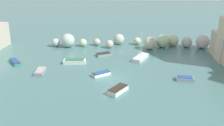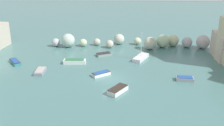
{
  "view_description": "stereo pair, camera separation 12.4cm",
  "coord_description": "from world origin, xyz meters",
  "px_view_note": "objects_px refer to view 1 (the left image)",
  "views": [
    {
      "loc": [
        1.69,
        -36.6,
        16.56
      ],
      "look_at": [
        0.0,
        3.91,
        1.0
      ],
      "focal_mm": 44.07,
      "sensor_mm": 36.0,
      "label": 1
    },
    {
      "loc": [
        1.82,
        -36.6,
        16.56
      ],
      "look_at": [
        0.0,
        3.91,
        1.0
      ],
      "focal_mm": 44.07,
      "sensor_mm": 36.0,
      "label": 2
    }
  ],
  "objects_px": {
    "channel_buoy": "(140,55)",
    "moored_boat_8": "(185,79)",
    "moored_boat_7": "(118,90)",
    "moored_boat_5": "(40,71)",
    "moored_boat_2": "(75,61)",
    "moored_boat_3": "(141,57)",
    "moored_boat_4": "(103,54)",
    "moored_boat_1": "(101,74)",
    "moored_boat_0": "(15,62)"
  },
  "relations": [
    {
      "from": "moored_boat_2",
      "to": "moored_boat_7",
      "type": "height_order",
      "value": "moored_boat_2"
    },
    {
      "from": "moored_boat_1",
      "to": "moored_boat_7",
      "type": "distance_m",
      "value": 6.06
    },
    {
      "from": "channel_buoy",
      "to": "moored_boat_3",
      "type": "distance_m",
      "value": 1.33
    },
    {
      "from": "moored_boat_5",
      "to": "moored_boat_1",
      "type": "bearing_deg",
      "value": 85.0
    },
    {
      "from": "moored_boat_1",
      "to": "moored_boat_7",
      "type": "relative_size",
      "value": 0.89
    },
    {
      "from": "channel_buoy",
      "to": "moored_boat_2",
      "type": "relative_size",
      "value": 0.14
    },
    {
      "from": "channel_buoy",
      "to": "moored_boat_8",
      "type": "xyz_separation_m",
      "value": [
        5.87,
        -9.9,
        0.01
      ]
    },
    {
      "from": "channel_buoy",
      "to": "moored_boat_4",
      "type": "xyz_separation_m",
      "value": [
        -6.65,
        0.3,
        -0.01
      ]
    },
    {
      "from": "moored_boat_0",
      "to": "moored_boat_5",
      "type": "height_order",
      "value": "moored_boat_5"
    },
    {
      "from": "moored_boat_1",
      "to": "moored_boat_5",
      "type": "xyz_separation_m",
      "value": [
        -9.46,
        0.61,
        -0.02
      ]
    },
    {
      "from": "moored_boat_7",
      "to": "moored_boat_4",
      "type": "bearing_deg",
      "value": 45.22
    },
    {
      "from": "moored_boat_5",
      "to": "moored_boat_7",
      "type": "height_order",
      "value": "moored_boat_7"
    },
    {
      "from": "channel_buoy",
      "to": "moored_boat_2",
      "type": "bearing_deg",
      "value": -161.1
    },
    {
      "from": "moored_boat_4",
      "to": "moored_boat_5",
      "type": "relative_size",
      "value": 0.96
    },
    {
      "from": "channel_buoy",
      "to": "moored_boat_3",
      "type": "xyz_separation_m",
      "value": [
        -0.04,
        -1.33,
        0.07
      ]
    },
    {
      "from": "channel_buoy",
      "to": "moored_boat_7",
      "type": "xyz_separation_m",
      "value": [
        -3.72,
        -14.1,
        0.08
      ]
    },
    {
      "from": "channel_buoy",
      "to": "moored_boat_2",
      "type": "distance_m",
      "value": 11.84
    },
    {
      "from": "moored_boat_2",
      "to": "moored_boat_3",
      "type": "height_order",
      "value": "moored_boat_3"
    },
    {
      "from": "moored_boat_2",
      "to": "moored_boat_3",
      "type": "bearing_deg",
      "value": -169.24
    },
    {
      "from": "channel_buoy",
      "to": "moored_boat_2",
      "type": "xyz_separation_m",
      "value": [
        -11.2,
        -3.83,
        0.09
      ]
    },
    {
      "from": "moored_boat_4",
      "to": "moored_boat_5",
      "type": "distance_m",
      "value": 12.39
    },
    {
      "from": "moored_boat_2",
      "to": "moored_boat_7",
      "type": "relative_size",
      "value": 1.13
    },
    {
      "from": "moored_boat_4",
      "to": "moored_boat_8",
      "type": "distance_m",
      "value": 16.15
    },
    {
      "from": "moored_boat_7",
      "to": "moored_boat_3",
      "type": "bearing_deg",
      "value": 17.64
    },
    {
      "from": "moored_boat_2",
      "to": "moored_boat_8",
      "type": "height_order",
      "value": "moored_boat_2"
    },
    {
      "from": "channel_buoy",
      "to": "moored_boat_0",
      "type": "bearing_deg",
      "value": -168.66
    },
    {
      "from": "moored_boat_0",
      "to": "moored_boat_8",
      "type": "bearing_deg",
      "value": 41.47
    },
    {
      "from": "channel_buoy",
      "to": "moored_boat_3",
      "type": "bearing_deg",
      "value": -91.66
    },
    {
      "from": "moored_boat_1",
      "to": "moored_boat_2",
      "type": "bearing_deg",
      "value": -79.93
    },
    {
      "from": "moored_boat_1",
      "to": "moored_boat_8",
      "type": "relative_size",
      "value": 1.13
    },
    {
      "from": "channel_buoy",
      "to": "moored_boat_3",
      "type": "relative_size",
      "value": 0.11
    },
    {
      "from": "moored_boat_1",
      "to": "channel_buoy",
      "type": "bearing_deg",
      "value": -161.43
    },
    {
      "from": "moored_boat_1",
      "to": "moored_boat_3",
      "type": "bearing_deg",
      "value": -165.92
    },
    {
      "from": "channel_buoy",
      "to": "moored_boat_5",
      "type": "xyz_separation_m",
      "value": [
        -15.82,
        -8.03,
        -0.0
      ]
    },
    {
      "from": "moored_boat_2",
      "to": "moored_boat_1",
      "type": "bearing_deg",
      "value": 133.3
    },
    {
      "from": "moored_boat_1",
      "to": "moored_boat_7",
      "type": "height_order",
      "value": "moored_boat_7"
    },
    {
      "from": "moored_boat_4",
      "to": "moored_boat_7",
      "type": "bearing_deg",
      "value": 75.31
    },
    {
      "from": "moored_boat_0",
      "to": "moored_boat_7",
      "type": "bearing_deg",
      "value": 23.86
    },
    {
      "from": "moored_boat_0",
      "to": "moored_boat_3",
      "type": "xyz_separation_m",
      "value": [
        21.16,
        2.92,
        0.06
      ]
    },
    {
      "from": "moored_boat_3",
      "to": "moored_boat_8",
      "type": "height_order",
      "value": "moored_boat_3"
    },
    {
      "from": "moored_boat_4",
      "to": "moored_boat_8",
      "type": "bearing_deg",
      "value": 114.65
    },
    {
      "from": "moored_boat_0",
      "to": "moored_boat_1",
      "type": "bearing_deg",
      "value": 36.77
    },
    {
      "from": "moored_boat_0",
      "to": "moored_boat_5",
      "type": "xyz_separation_m",
      "value": [
        5.38,
        -3.78,
        -0.01
      ]
    },
    {
      "from": "moored_boat_2",
      "to": "moored_boat_7",
      "type": "bearing_deg",
      "value": 124.19
    },
    {
      "from": "channel_buoy",
      "to": "moored_boat_7",
      "type": "bearing_deg",
      "value": -104.8
    },
    {
      "from": "channel_buoy",
      "to": "moored_boat_8",
      "type": "height_order",
      "value": "moored_boat_8"
    },
    {
      "from": "moored_boat_1",
      "to": "moored_boat_8",
      "type": "xyz_separation_m",
      "value": [
        12.23,
        -1.25,
        -0.01
      ]
    },
    {
      "from": "moored_boat_5",
      "to": "moored_boat_2",
      "type": "bearing_deg",
      "value": 130.97
    },
    {
      "from": "moored_boat_3",
      "to": "moored_boat_8",
      "type": "bearing_deg",
      "value": 60.19
    },
    {
      "from": "moored_boat_7",
      "to": "moored_boat_0",
      "type": "bearing_deg",
      "value": 94.35
    }
  ]
}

